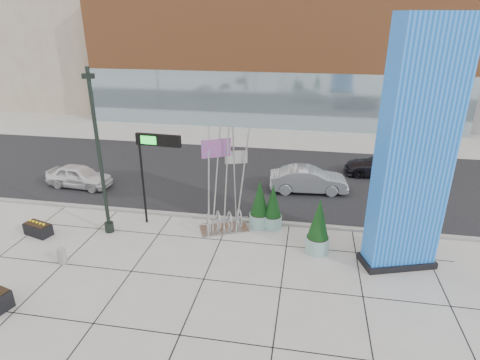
% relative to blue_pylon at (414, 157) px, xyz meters
% --- Properties ---
extents(ground, '(160.00, 160.00, 0.00)m').
position_rel_blue_pylon_xyz_m(ground, '(-8.57, -1.45, -4.67)').
color(ground, '#9E9991').
rests_on(ground, ground).
extents(street_asphalt, '(80.00, 12.00, 0.02)m').
position_rel_blue_pylon_xyz_m(street_asphalt, '(-8.57, 8.55, -4.66)').
color(street_asphalt, black).
rests_on(street_asphalt, ground).
extents(curb_edge, '(80.00, 0.30, 0.12)m').
position_rel_blue_pylon_xyz_m(curb_edge, '(-8.57, 2.55, -4.61)').
color(curb_edge, gray).
rests_on(curb_edge, ground).
extents(tower_podium, '(34.00, 10.00, 11.00)m').
position_rel_blue_pylon_xyz_m(tower_podium, '(-7.57, 25.55, 0.83)').
color(tower_podium, '#AA5F31').
rests_on(tower_podium, ground).
extents(tower_glass_front, '(34.00, 0.60, 5.00)m').
position_rel_blue_pylon_xyz_m(tower_glass_front, '(-7.57, 20.75, -2.17)').
color(tower_glass_front, '#8CA5B2').
rests_on(tower_glass_front, ground).
extents(blue_pylon, '(3.16, 2.13, 9.66)m').
position_rel_blue_pylon_xyz_m(blue_pylon, '(0.00, 0.00, 0.00)').
color(blue_pylon, blue).
rests_on(blue_pylon, ground).
extents(lamp_post, '(0.51, 0.42, 7.62)m').
position_rel_blue_pylon_xyz_m(lamp_post, '(-12.94, 0.41, -1.55)').
color(lamp_post, black).
rests_on(lamp_post, ground).
extents(public_art_sculpture, '(2.52, 1.94, 5.13)m').
position_rel_blue_pylon_xyz_m(public_art_sculpture, '(-7.59, 1.54, -3.32)').
color(public_art_sculpture, '#B5B7BA').
rests_on(public_art_sculpture, ground).
extents(concrete_bollard, '(0.35, 0.35, 0.68)m').
position_rel_blue_pylon_xyz_m(concrete_bollard, '(-13.61, -2.38, -4.33)').
color(concrete_bollard, gray).
rests_on(concrete_bollard, ground).
extents(overhead_street_sign, '(2.16, 0.34, 4.58)m').
position_rel_blue_pylon_xyz_m(overhead_street_sign, '(-10.78, 1.60, -0.74)').
color(overhead_street_sign, black).
rests_on(overhead_street_sign, ground).
extents(round_planter_east, '(1.01, 1.01, 2.52)m').
position_rel_blue_pylon_xyz_m(round_planter_east, '(-3.25, 0.35, -3.48)').
color(round_planter_east, '#83B1A8').
rests_on(round_planter_east, ground).
extents(round_planter_mid, '(0.90, 0.90, 2.26)m').
position_rel_blue_pylon_xyz_m(round_planter_mid, '(-5.37, 2.15, -3.60)').
color(round_planter_mid, '#83B1A8').
rests_on(round_planter_mid, ground).
extents(round_planter_west, '(0.97, 0.97, 2.42)m').
position_rel_blue_pylon_xyz_m(round_planter_west, '(-6.00, 2.15, -3.52)').
color(round_planter_west, '#83B1A8').
rests_on(round_planter_west, ground).
extents(box_planter_north, '(1.41, 0.98, 0.70)m').
position_rel_blue_pylon_xyz_m(box_planter_north, '(-16.07, -0.45, -4.35)').
color(box_planter_north, black).
rests_on(box_planter_north, ground).
extents(car_white_west, '(4.03, 1.91, 1.33)m').
position_rel_blue_pylon_xyz_m(car_white_west, '(-17.23, 5.16, -4.00)').
color(car_white_west, white).
rests_on(car_white_west, ground).
extents(car_silver_mid, '(4.56, 2.00, 1.46)m').
position_rel_blue_pylon_xyz_m(car_silver_mid, '(-3.76, 6.80, -3.94)').
color(car_silver_mid, '#999BA0').
rests_on(car_silver_mid, ground).
extents(car_dark_east, '(4.70, 1.93, 1.36)m').
position_rel_blue_pylon_xyz_m(car_dark_east, '(0.83, 10.17, -3.99)').
color(car_dark_east, black).
rests_on(car_dark_east, ground).
extents(traffic_signal, '(0.15, 0.18, 4.10)m').
position_rel_blue_pylon_xyz_m(traffic_signal, '(-20.57, 13.55, -2.37)').
color(traffic_signal, black).
rests_on(traffic_signal, ground).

